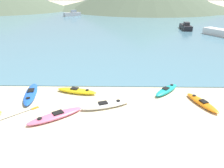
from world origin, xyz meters
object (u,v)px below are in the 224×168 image
(kayak_on_sand_7, at_px, (77,91))
(moored_boat_3, at_px, (186,27))
(kayak_on_sand_6, at_px, (55,116))
(moored_boat_0, at_px, (72,14))
(moored_boat_1, at_px, (221,33))
(kayak_on_sand_0, at_px, (31,94))
(loose_paddle, at_px, (16,115))
(kayak_on_sand_1, at_px, (167,90))
(kayak_on_sand_2, at_px, (202,103))
(kayak_on_sand_3, at_px, (105,105))

(kayak_on_sand_7, height_order, moored_boat_3, moored_boat_3)
(kayak_on_sand_6, height_order, moored_boat_0, moored_boat_0)
(kayak_on_sand_6, relative_size, kayak_on_sand_7, 1.02)
(moored_boat_1, xyz_separation_m, moored_boat_3, (-3.67, 6.60, -0.03))
(kayak_on_sand_0, distance_m, kayak_on_sand_7, 3.09)
(kayak_on_sand_0, bearing_deg, kayak_on_sand_7, 9.28)
(moored_boat_0, relative_size, moored_boat_1, 0.81)
(moored_boat_3, xyz_separation_m, loose_paddle, (-18.80, -31.61, -0.54))
(kayak_on_sand_1, height_order, loose_paddle, kayak_on_sand_1)
(kayak_on_sand_6, distance_m, moored_boat_1, 32.27)
(kayak_on_sand_6, xyz_separation_m, loose_paddle, (-2.38, 0.24, -0.12))
(moored_boat_0, bearing_deg, kayak_on_sand_2, -71.45)
(kayak_on_sand_3, height_order, kayak_on_sand_7, kayak_on_sand_7)
(kayak_on_sand_3, xyz_separation_m, kayak_on_sand_7, (-2.10, 2.00, 0.01))
(kayak_on_sand_0, relative_size, loose_paddle, 1.72)
(kayak_on_sand_3, distance_m, kayak_on_sand_6, 3.03)
(kayak_on_sand_3, relative_size, loose_paddle, 1.47)
(moored_boat_1, bearing_deg, kayak_on_sand_1, -121.28)
(kayak_on_sand_7, relative_size, moored_boat_1, 0.49)
(kayak_on_sand_1, xyz_separation_m, moored_boat_1, (13.16, 21.66, 0.42))
(kayak_on_sand_1, height_order, moored_boat_0, moored_boat_0)
(kayak_on_sand_6, relative_size, loose_paddle, 1.43)
(moored_boat_0, bearing_deg, loose_paddle, -82.61)
(moored_boat_3, bearing_deg, kayak_on_sand_1, -108.56)
(kayak_on_sand_2, xyz_separation_m, loose_paddle, (-11.13, -1.51, -0.13))
(moored_boat_0, bearing_deg, kayak_on_sand_0, -82.30)
(moored_boat_0, bearing_deg, kayak_on_sand_1, -72.62)
(kayak_on_sand_0, relative_size, moored_boat_0, 0.74)
(kayak_on_sand_1, height_order, moored_boat_1, moored_boat_1)
(moored_boat_3, height_order, loose_paddle, moored_boat_3)
(kayak_on_sand_6, xyz_separation_m, moored_boat_3, (16.43, 31.84, 0.42))
(moored_boat_3, relative_size, loose_paddle, 2.44)
(moored_boat_0, distance_m, moored_boat_3, 36.13)
(kayak_on_sand_7, height_order, loose_paddle, kayak_on_sand_7)
(kayak_on_sand_3, bearing_deg, kayak_on_sand_0, 163.74)
(kayak_on_sand_0, height_order, kayak_on_sand_7, kayak_on_sand_7)
(moored_boat_0, xyz_separation_m, moored_boat_3, (26.14, -24.94, -0.11))
(moored_boat_0, distance_m, moored_boat_1, 43.41)
(kayak_on_sand_7, distance_m, moored_boat_3, 32.63)
(kayak_on_sand_1, distance_m, moored_boat_3, 29.82)
(kayak_on_sand_7, xyz_separation_m, moored_boat_3, (15.80, 28.54, 0.39))
(kayak_on_sand_0, relative_size, kayak_on_sand_1, 1.48)
(kayak_on_sand_0, distance_m, loose_paddle, 2.57)
(kayak_on_sand_0, relative_size, moored_boat_1, 0.61)
(moored_boat_1, relative_size, loose_paddle, 2.84)
(kayak_on_sand_6, bearing_deg, moored_boat_0, 99.71)
(kayak_on_sand_3, xyz_separation_m, moored_boat_1, (17.36, 23.94, 0.43))
(kayak_on_sand_3, xyz_separation_m, moored_boat_3, (13.69, 30.54, 0.40))
(kayak_on_sand_6, distance_m, kayak_on_sand_7, 3.36)
(kayak_on_sand_2, bearing_deg, kayak_on_sand_0, 174.60)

